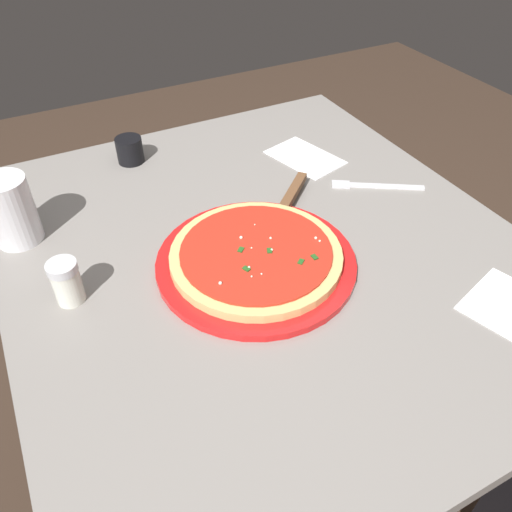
{
  "coord_description": "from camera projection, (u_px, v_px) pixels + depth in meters",
  "views": [
    {
      "loc": [
        0.61,
        -0.33,
        1.34
      ],
      "look_at": [
        0.04,
        -0.04,
        0.78
      ],
      "focal_mm": 36.08,
      "sensor_mm": 36.0,
      "label": 1
    }
  ],
  "objects": [
    {
      "name": "fork",
      "position": [
        372.0,
        186.0,
        1.04
      ],
      "size": [
        0.11,
        0.17,
        0.0
      ],
      "color": "silver",
      "rests_on": "restaurant_table"
    },
    {
      "name": "serving_plate",
      "position": [
        256.0,
        262.0,
        0.86
      ],
      "size": [
        0.33,
        0.33,
        0.01
      ],
      "primitive_type": "cylinder",
      "color": "red",
      "rests_on": "restaurant_table"
    },
    {
      "name": "ground_plane",
      "position": [
        261.0,
        460.0,
        1.4
      ],
      "size": [
        5.0,
        5.0,
        0.0
      ],
      "primitive_type": "plane",
      "color": "#38281E"
    },
    {
      "name": "napkin_folded_right",
      "position": [
        305.0,
        157.0,
        1.13
      ],
      "size": [
        0.18,
        0.14,
        0.0
      ],
      "primitive_type": "cube",
      "rotation": [
        0.0,
        0.0,
        0.27
      ],
      "color": "white",
      "rests_on": "restaurant_table"
    },
    {
      "name": "cup_tall_drink",
      "position": [
        11.0,
        211.0,
        0.88
      ],
      "size": [
        0.08,
        0.08,
        0.12
      ],
      "primitive_type": "cylinder",
      "color": "silver",
      "rests_on": "restaurant_table"
    },
    {
      "name": "pizza_server",
      "position": [
        286.0,
        204.0,
        0.97
      ],
      "size": [
        0.18,
        0.19,
        0.01
      ],
      "color": "silver",
      "rests_on": "serving_plate"
    },
    {
      "name": "pizza",
      "position": [
        256.0,
        255.0,
        0.85
      ],
      "size": [
        0.29,
        0.29,
        0.02
      ],
      "color": "#DBB26B",
      "rests_on": "serving_plate"
    },
    {
      "name": "parmesan_shaker",
      "position": [
        66.0,
        282.0,
        0.78
      ],
      "size": [
        0.05,
        0.05,
        0.07
      ],
      "color": "silver",
      "rests_on": "restaurant_table"
    },
    {
      "name": "cup_small_sauce",
      "position": [
        130.0,
        150.0,
        1.1
      ],
      "size": [
        0.06,
        0.06,
        0.06
      ],
      "primitive_type": "cylinder",
      "color": "black",
      "rests_on": "restaurant_table"
    },
    {
      "name": "restaurant_table",
      "position": [
        263.0,
        301.0,
        1.0
      ],
      "size": [
        0.99,
        0.87,
        0.76
      ],
      "color": "black",
      "rests_on": "ground_plane"
    }
  ]
}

